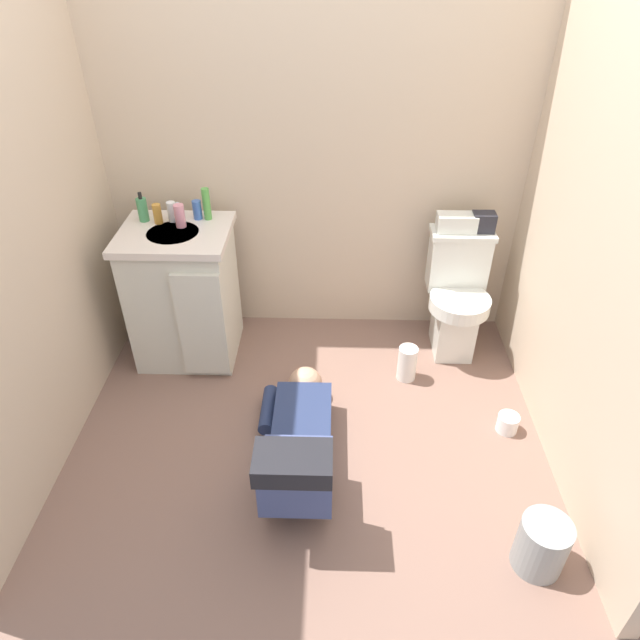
{
  "coord_description": "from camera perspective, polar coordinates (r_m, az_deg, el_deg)",
  "views": [
    {
      "loc": [
        0.12,
        -2.06,
        2.2
      ],
      "look_at": [
        0.05,
        0.37,
        0.45
      ],
      "focal_mm": 31.62,
      "sensor_mm": 36.0,
      "label": 1
    }
  ],
  "objects": [
    {
      "name": "toilet",
      "position": [
        3.44,
        13.64,
        2.4
      ],
      "size": [
        0.36,
        0.46,
        0.75
      ],
      "color": "silver",
      "rests_on": "ground_plane"
    },
    {
      "name": "bottle_pink",
      "position": [
        3.19,
        -14.01,
        10.2
      ],
      "size": [
        0.06,
        0.06,
        0.13
      ],
      "primitive_type": "cylinder",
      "color": "pink",
      "rests_on": "vanity_cabinet"
    },
    {
      "name": "bottle_blue",
      "position": [
        3.26,
        -12.32,
        10.85
      ],
      "size": [
        0.05,
        0.05,
        0.11
      ],
      "primitive_type": "cylinder",
      "color": "#3E67BA",
      "rests_on": "vanity_cabinet"
    },
    {
      "name": "wall_back",
      "position": [
        3.28,
        -0.55,
        17.91
      ],
      "size": [
        2.56,
        0.08,
        2.4
      ],
      "primitive_type": "cube",
      "color": "beige",
      "rests_on": "ground_plane"
    },
    {
      "name": "wall_right",
      "position": [
        2.55,
        27.84,
        8.36
      ],
      "size": [
        0.08,
        2.03,
        2.4
      ],
      "primitive_type": "cube",
      "color": "beige",
      "rests_on": "ground_plane"
    },
    {
      "name": "ground_plane",
      "position": [
        3.03,
        -1.15,
        -11.4
      ],
      "size": [
        2.9,
        3.03,
        0.04
      ],
      "primitive_type": "cube",
      "color": "#805F52"
    },
    {
      "name": "toilet_paper_roll",
      "position": [
        3.14,
        18.46,
        -9.87
      ],
      "size": [
        0.11,
        0.11,
        0.1
      ],
      "primitive_type": "cylinder",
      "color": "white",
      "rests_on": "ground_plane"
    },
    {
      "name": "bottle_amber",
      "position": [
        3.26,
        -16.13,
        10.28
      ],
      "size": [
        0.05,
        0.05,
        0.11
      ],
      "primitive_type": "cylinder",
      "color": "gold",
      "rests_on": "vanity_cabinet"
    },
    {
      "name": "person_plumber",
      "position": [
        2.72,
        -2.17,
        -12.44
      ],
      "size": [
        0.38,
        1.06,
        0.52
      ],
      "color": "navy",
      "rests_on": "ground_plane"
    },
    {
      "name": "bottle_green",
      "position": [
        3.23,
        -11.41,
        11.44
      ],
      "size": [
        0.04,
        0.04,
        0.18
      ],
      "primitive_type": "cylinder",
      "color": "#51A446",
      "rests_on": "vanity_cabinet"
    },
    {
      "name": "bottle_white",
      "position": [
        3.26,
        -14.77,
        10.55
      ],
      "size": [
        0.05,
        0.05,
        0.11
      ],
      "primitive_type": "cylinder",
      "color": "white",
      "rests_on": "vanity_cabinet"
    },
    {
      "name": "vanity_cabinet",
      "position": [
        3.37,
        -13.58,
        2.61
      ],
      "size": [
        0.6,
        0.53,
        0.82
      ],
      "color": "beige",
      "rests_on": "ground_plane"
    },
    {
      "name": "paper_towel_roll",
      "position": [
        3.29,
        8.81,
        -4.34
      ],
      "size": [
        0.11,
        0.11,
        0.21
      ],
      "primitive_type": "cylinder",
      "color": "white",
      "rests_on": "ground_plane"
    },
    {
      "name": "toiletry_bag",
      "position": [
        3.34,
        16.22,
        9.5
      ],
      "size": [
        0.12,
        0.09,
        0.11
      ],
      "primitive_type": "cube",
      "color": "#26262D",
      "rests_on": "toilet"
    },
    {
      "name": "tissue_box",
      "position": [
        3.3,
        13.66,
        9.56
      ],
      "size": [
        0.22,
        0.11,
        0.1
      ],
      "primitive_type": "cube",
      "color": "silver",
      "rests_on": "toilet"
    },
    {
      "name": "wall_left",
      "position": [
        2.66,
        -29.56,
        8.89
      ],
      "size": [
        0.08,
        2.03,
        2.4
      ],
      "primitive_type": "cube",
      "color": "beige",
      "rests_on": "ground_plane"
    },
    {
      "name": "trash_can",
      "position": [
        2.62,
        21.51,
        -20.42
      ],
      "size": [
        0.21,
        0.21,
        0.26
      ],
      "primitive_type": "cylinder",
      "color": "gray",
      "rests_on": "ground_plane"
    },
    {
      "name": "faucet",
      "position": [
        3.28,
        -14.17,
        10.64
      ],
      "size": [
        0.02,
        0.02,
        0.1
      ],
      "primitive_type": "cylinder",
      "color": "silver",
      "rests_on": "vanity_cabinet"
    },
    {
      "name": "soap_dispenser",
      "position": [
        3.31,
        -17.52,
        10.64
      ],
      "size": [
        0.06,
        0.06,
        0.17
      ],
      "color": "#46935B",
      "rests_on": "vanity_cabinet"
    }
  ]
}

